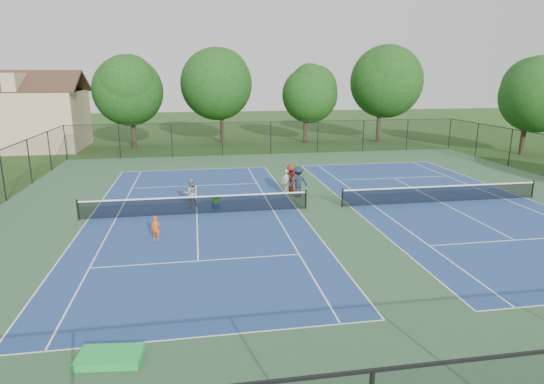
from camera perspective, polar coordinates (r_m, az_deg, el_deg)
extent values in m
plane|color=#234716|center=(25.45, 6.54, -1.99)|extent=(140.00, 140.00, 0.00)
cube|color=#305636|center=(25.45, 6.54, -1.98)|extent=(36.00, 36.00, 0.01)
cube|color=navy|center=(24.49, -9.42, -2.73)|extent=(10.97, 23.77, 0.00)
cube|color=white|center=(36.03, -9.59, 2.81)|extent=(10.97, 0.06, 0.00)
cube|color=white|center=(13.58, -8.97, -17.54)|extent=(10.97, 0.06, 0.00)
cube|color=white|center=(25.12, -22.05, -3.17)|extent=(0.06, 23.77, 0.00)
cube|color=white|center=(25.08, 3.21, -2.13)|extent=(0.06, 23.77, 0.00)
cube|color=white|center=(24.85, -18.96, -3.08)|extent=(0.06, 23.77, 0.00)
cube|color=white|center=(24.82, 0.12, -2.28)|extent=(0.06, 23.77, 0.00)
cube|color=white|center=(30.67, -9.53, 0.78)|extent=(8.23, 0.06, 0.00)
cube|color=white|center=(18.47, -9.25, -8.53)|extent=(8.23, 0.06, 0.00)
cube|color=white|center=(24.49, -9.43, -2.72)|extent=(0.06, 12.80, 0.00)
cylinder|color=black|center=(25.08, -23.19, -2.07)|extent=(0.10, 0.10, 1.07)
cylinder|color=black|center=(25.04, 4.26, -0.93)|extent=(0.10, 0.10, 1.07)
cube|color=black|center=(24.36, -9.47, -1.69)|extent=(11.90, 0.01, 0.90)
cube|color=white|center=(24.24, -9.52, -0.60)|extent=(11.90, 0.04, 0.07)
cube|color=navy|center=(28.17, 20.36, -1.18)|extent=(10.97, 23.77, 0.00)
cube|color=white|center=(38.62, 11.69, 3.50)|extent=(10.97, 0.06, 0.00)
cube|color=white|center=(25.90, 9.76, -1.78)|extent=(0.06, 23.77, 0.00)
cube|color=white|center=(31.24, 29.12, -0.64)|extent=(0.06, 23.77, 0.00)
cube|color=white|center=(26.38, 12.57, -1.62)|extent=(0.06, 23.77, 0.00)
cube|color=white|center=(30.41, 27.10, -0.76)|extent=(0.06, 23.77, 0.00)
cube|color=white|center=(33.68, 15.02, 1.71)|extent=(8.23, 0.06, 0.00)
cube|color=white|center=(23.12, 28.17, -5.35)|extent=(8.23, 0.06, 0.00)
cube|color=white|center=(28.17, 20.36, -1.17)|extent=(0.06, 12.80, 0.00)
cylinder|color=black|center=(25.61, 8.83, -0.72)|extent=(0.10, 0.10, 1.07)
cylinder|color=black|center=(31.42, 29.90, 0.32)|extent=(0.10, 0.10, 1.07)
cube|color=black|center=(28.05, 20.44, -0.27)|extent=(11.90, 0.01, 0.90)
cube|color=white|center=(27.94, 20.52, 0.68)|extent=(11.90, 0.04, 0.07)
cylinder|color=black|center=(43.26, -24.52, 5.65)|extent=(0.08, 0.08, 3.00)
cylinder|color=black|center=(42.33, -18.60, 6.03)|extent=(0.08, 0.08, 3.00)
cylinder|color=black|center=(41.86, -12.48, 6.35)|extent=(0.08, 0.08, 3.00)
cylinder|color=black|center=(41.88, -6.28, 6.61)|extent=(0.08, 0.08, 3.00)
cylinder|color=black|center=(42.38, -0.16, 6.79)|extent=(0.08, 0.08, 3.00)
cylinder|color=black|center=(43.34, 5.76, 6.89)|extent=(0.08, 0.08, 3.00)
cylinder|color=black|center=(44.73, 11.37, 6.91)|extent=(0.08, 0.08, 3.00)
cylinder|color=black|center=(46.53, 16.60, 6.88)|extent=(0.08, 0.08, 3.00)
cylinder|color=black|center=(48.67, 21.40, 6.80)|extent=(0.08, 0.08, 3.00)
cylinder|color=black|center=(30.58, -30.70, 1.74)|extent=(0.08, 0.08, 3.00)
cylinder|color=black|center=(41.28, 27.73, 4.92)|extent=(0.08, 0.08, 3.00)
cylinder|color=black|center=(34.73, -28.15, 3.36)|extent=(0.08, 0.08, 3.00)
cylinder|color=black|center=(44.90, 24.31, 5.95)|extent=(0.08, 0.08, 3.00)
cylinder|color=black|center=(38.97, -26.14, 4.63)|extent=(0.08, 0.08, 3.00)
cube|color=black|center=(42.38, -0.16, 6.79)|extent=(36.00, 0.01, 3.00)
cube|color=black|center=(42.20, -0.16, 8.81)|extent=(36.00, 0.05, 0.05)
cylinder|color=#2D2116|center=(48.10, -16.99, 7.55)|extent=(0.44, 0.44, 3.78)
sphere|color=#103D12|center=(47.84, -17.33, 12.02)|extent=(6.80, 6.80, 6.80)
sphere|color=#103D12|center=(47.82, -17.39, 12.81)|extent=(5.58, 5.58, 5.58)
sphere|color=#103D12|center=(47.81, -17.45, 13.60)|extent=(4.35, 4.35, 4.35)
cylinder|color=#2D2116|center=(49.77, -6.30, 8.51)|extent=(0.44, 0.44, 4.14)
sphere|color=#103D12|center=(49.52, -6.43, 13.30)|extent=(7.60, 7.60, 7.60)
sphere|color=#103D12|center=(49.51, -6.45, 14.02)|extent=(6.23, 6.23, 6.23)
sphere|color=#103D12|center=(49.51, -6.47, 14.75)|extent=(4.86, 4.86, 4.86)
cylinder|color=#2D2116|center=(50.16, 4.21, 8.19)|extent=(0.44, 0.44, 3.42)
sphere|color=#103D12|center=(49.91, 4.28, 12.03)|extent=(6.00, 6.00, 6.00)
sphere|color=#103D12|center=(49.89, 4.30, 12.83)|extent=(4.92, 4.92, 4.92)
sphere|color=#103D12|center=(49.87, 4.31, 13.64)|extent=(3.84, 3.84, 3.84)
cylinder|color=#2D2116|center=(51.68, 13.23, 8.54)|extent=(0.44, 0.44, 4.32)
sphere|color=#103D12|center=(51.44, 13.51, 13.31)|extent=(7.80, 7.80, 7.80)
sphere|color=#103D12|center=(51.43, 13.56, 13.99)|extent=(6.40, 6.40, 6.40)
sphere|color=#103D12|center=(51.44, 13.60, 14.67)|extent=(4.99, 4.99, 4.99)
cylinder|color=#2D2116|center=(48.21, 29.00, 6.28)|extent=(0.44, 0.44, 3.60)
sphere|color=#103D12|center=(47.94, 29.53, 10.55)|extent=(6.60, 6.60, 6.60)
sphere|color=#103D12|center=(47.92, 29.63, 11.35)|extent=(5.41, 5.41, 5.41)
sphere|color=#103D12|center=(47.91, 29.73, 12.14)|extent=(4.22, 4.22, 4.22)
cube|color=tan|center=(51.21, -28.19, 7.89)|extent=(10.00, 8.00, 5.60)
cube|color=tan|center=(51.03, -28.69, 11.98)|extent=(1.20, 8.00, 1.76)
cube|color=#422B1E|center=(49.14, -29.44, 11.97)|extent=(10.80, 4.10, 2.15)
cube|color=#422B1E|center=(52.93, -28.01, 12.19)|extent=(10.80, 4.10, 2.15)
imported|color=#EB590F|center=(20.89, -14.39, -4.44)|extent=(0.48, 0.39, 1.13)
imported|color=gray|center=(25.64, -10.16, -0.13)|extent=(0.91, 0.79, 1.61)
imported|color=white|center=(28.15, 1.85, 1.32)|extent=(0.93, 0.86, 1.53)
imported|color=#192237|center=(27.32, 3.28, 1.27)|extent=(1.30, 0.86, 1.88)
imported|color=maroon|center=(28.50, 2.34, 1.72)|extent=(0.97, 0.75, 1.77)
cube|color=navy|center=(25.30, -7.05, -1.73)|extent=(0.42, 0.38, 0.32)
cube|color=#1DA11C|center=(25.21, -7.07, -0.98)|extent=(0.39, 0.34, 0.36)
cube|color=green|center=(13.17, -19.67, -18.91)|extent=(1.73, 1.12, 0.20)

